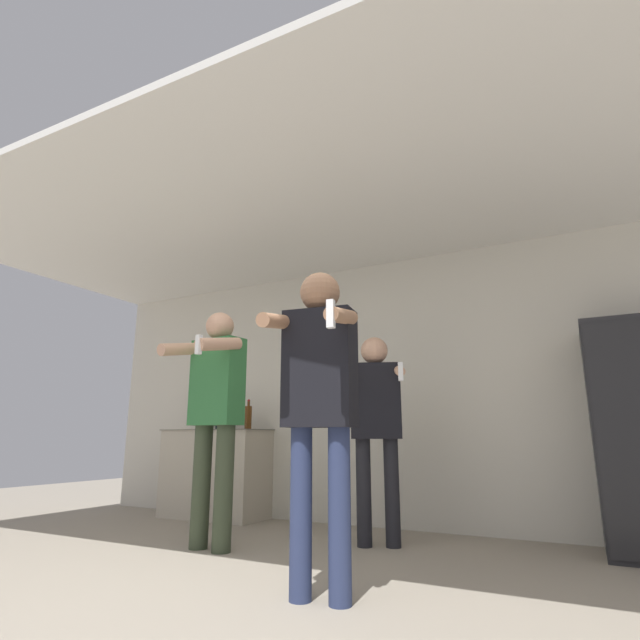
% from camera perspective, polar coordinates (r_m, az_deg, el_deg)
% --- Properties ---
extents(ground_plane, '(14.00, 14.00, 0.00)m').
position_cam_1_polar(ground_plane, '(2.60, -16.11, -30.89)').
color(ground_plane, gray).
extents(wall_back, '(7.00, 0.06, 2.55)m').
position_cam_1_polar(wall_back, '(4.94, 7.87, -7.76)').
color(wall_back, beige).
rests_on(wall_back, ground_plane).
extents(ceiling_slab, '(7.00, 3.29, 0.05)m').
position_cam_1_polar(ceiling_slab, '(4.03, 0.28, 12.72)').
color(ceiling_slab, silver).
rests_on(ceiling_slab, wall_back).
extents(counter, '(1.14, 0.54, 0.89)m').
position_cam_1_polar(counter, '(5.59, -11.87, -16.74)').
color(counter, '#BCB29E').
rests_on(counter, ground_plane).
extents(bottle_green_wine, '(0.07, 0.07, 0.26)m').
position_cam_1_polar(bottle_green_wine, '(5.65, -12.53, -11.20)').
color(bottle_green_wine, silver).
rests_on(bottle_green_wine, counter).
extents(bottle_short_whiskey, '(0.07, 0.07, 0.34)m').
position_cam_1_polar(bottle_short_whiskey, '(5.57, -11.48, -10.81)').
color(bottle_short_whiskey, black).
rests_on(bottle_short_whiskey, counter).
extents(bottle_clear_vodka, '(0.09, 0.09, 0.35)m').
position_cam_1_polar(bottle_clear_vodka, '(5.71, -13.23, -10.69)').
color(bottle_clear_vodka, '#194723').
rests_on(bottle_clear_vodka, counter).
extents(bottle_amber_bourbon, '(0.07, 0.07, 0.31)m').
position_cam_1_polar(bottle_amber_bourbon, '(5.34, -8.21, -10.90)').
color(bottle_amber_bourbon, '#563314').
rests_on(bottle_amber_bourbon, counter).
extents(person_woman_foreground, '(0.49, 0.52, 1.73)m').
position_cam_1_polar(person_woman_foreground, '(2.75, -0.06, -8.09)').
color(person_woman_foreground, navy).
rests_on(person_woman_foreground, ground_plane).
extents(person_man_side, '(0.53, 0.56, 1.80)m').
position_cam_1_polar(person_man_side, '(4.03, -11.92, -9.54)').
color(person_man_side, '#38422D').
rests_on(person_man_side, ground_plane).
extents(person_spectator_back, '(0.54, 0.53, 1.62)m').
position_cam_1_polar(person_spectator_back, '(4.09, 6.41, -10.77)').
color(person_spectator_back, black).
rests_on(person_spectator_back, ground_plane).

